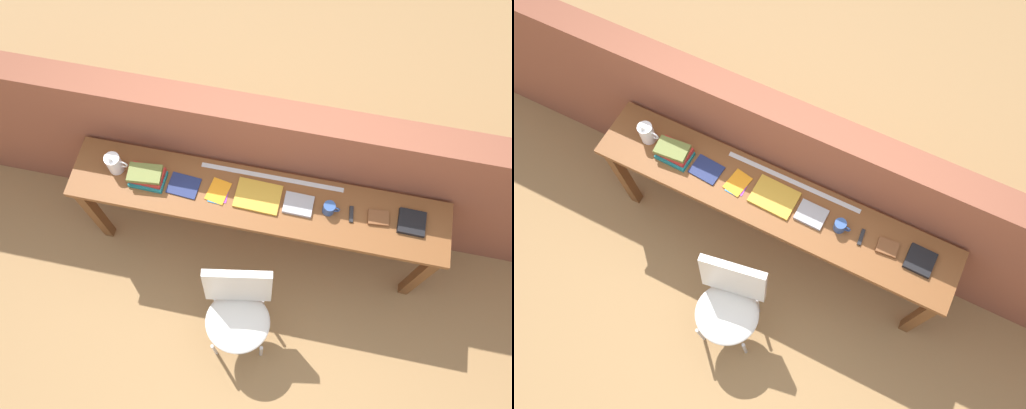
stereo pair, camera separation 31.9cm
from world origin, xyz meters
The scene contains 15 objects.
ground_plane centered at (0.00, 0.00, 0.00)m, with size 40.00×40.00×0.00m, color #9E7547.
brick_wall_back centered at (0.00, 0.64, 0.70)m, with size 6.00×0.20×1.39m, color brown.
sideboard centered at (0.00, 0.30, 0.74)m, with size 2.50×0.44×0.88m.
chair_white_moulded centered at (0.00, -0.36, 0.53)m, with size 0.51×0.52×0.89m.
pitcher_white centered at (-0.96, 0.33, 0.96)m, with size 0.14×0.10×0.18m.
book_stack_leftmost centered at (-0.74, 0.29, 0.93)m, with size 0.24×0.17×0.10m.
magazine_cycling centered at (-0.49, 0.29, 0.89)m, with size 0.20×0.15×0.01m, color navy.
pamphlet_pile_colourful centered at (-0.26, 0.30, 0.88)m, with size 0.16×0.19×0.01m.
book_open_centre centered at (0.00, 0.31, 0.89)m, with size 0.29×0.21×0.02m, color gold.
book_grey_hardcover centered at (0.27, 0.31, 0.89)m, with size 0.19×0.15×0.03m, color #9E9EA3.
mug centered at (0.46, 0.31, 0.92)m, with size 0.11×0.08×0.09m.
multitool_folded centered at (0.61, 0.31, 0.89)m, with size 0.02×0.11×0.02m, color black.
leather_journal_brown centered at (0.78, 0.32, 0.89)m, with size 0.13×0.10×0.02m, color brown.
book_repair_rightmost centered at (0.99, 0.33, 0.89)m, with size 0.17×0.17×0.03m, color black.
ruler_metal_back_edge centered at (0.06, 0.47, 0.88)m, with size 0.95×0.03×0.00m, color silver.
Camera 1 is at (0.25, -0.96, 3.85)m, focal length 35.00 mm.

